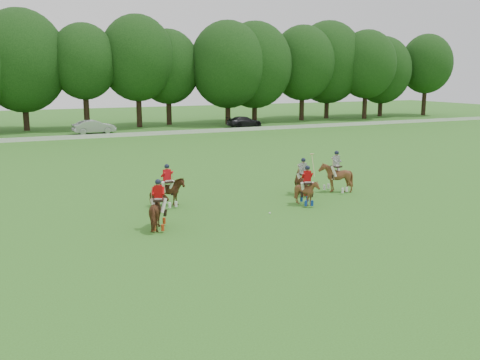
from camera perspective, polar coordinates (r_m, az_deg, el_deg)
name	(u,v)px	position (r m, az deg, el deg)	size (l,w,h in m)	color
ground	(264,229)	(23.91, 2.53, -5.23)	(180.00, 180.00, 0.00)	#356A1E
tree_line	(86,62)	(69.28, -16.08, 12.03)	(117.98, 14.32, 14.75)	black
boundary_rail	(103,136)	(59.68, -14.42, 4.59)	(120.00, 0.10, 0.44)	white
car_mid	(94,127)	(64.01, -15.32, 5.49)	(1.67, 4.79, 1.58)	#ADADB2
car_right	(244,122)	(69.73, 0.47, 6.24)	(1.92, 4.72, 1.37)	black
polo_red_a	(159,211)	(23.93, -8.65, -3.33)	(1.40, 2.00, 2.26)	#533116
polo_red_b	(167,192)	(27.89, -7.75, -1.25)	(1.73, 1.56, 2.24)	#533116
polo_red_c	(307,191)	(28.19, 7.15, -1.21)	(1.45, 1.53, 2.65)	#533116
polo_stripe_a	(303,182)	(30.56, 6.72, -0.20)	(1.03, 1.66, 2.13)	#533116
polo_stripe_b	(336,177)	(31.55, 10.18, 0.31)	(1.88, 1.98, 2.43)	#533116
polo_ball	(270,213)	(26.40, 3.19, -3.55)	(0.09, 0.09, 0.09)	white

